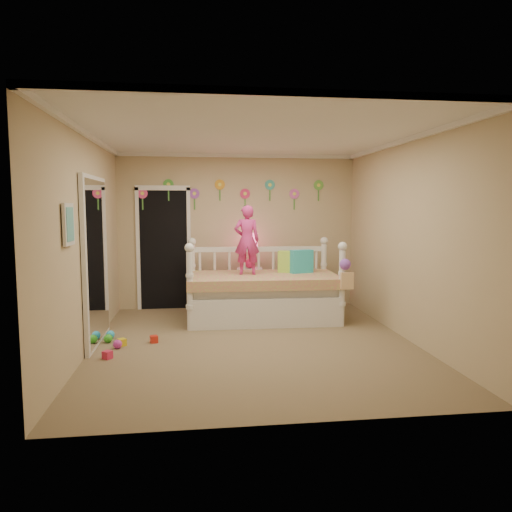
{
  "coord_description": "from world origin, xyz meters",
  "views": [
    {
      "loc": [
        -0.72,
        -5.81,
        1.73
      ],
      "look_at": [
        0.1,
        0.6,
        1.05
      ],
      "focal_mm": 33.32,
      "sensor_mm": 36.0,
      "label": 1
    }
  ],
  "objects": [
    {
      "name": "pillow_turquoise",
      "position": [
        0.92,
        1.38,
        0.87
      ],
      "size": [
        0.38,
        0.23,
        0.36
      ],
      "primitive_type": "cube",
      "rotation": [
        0.0,
        0.0,
        0.3
      ],
      "color": "#27B8C3",
      "rests_on": "daybed"
    },
    {
      "name": "pillow_lime",
      "position": [
        0.74,
        1.44,
        0.86
      ],
      "size": [
        0.38,
        0.27,
        0.34
      ],
      "primitive_type": "cube",
      "rotation": [
        0.0,
        0.0,
        -0.42
      ],
      "color": "#ADE947",
      "rests_on": "daybed"
    },
    {
      "name": "nightstand",
      "position": [
        0.17,
        2.0,
        0.35
      ],
      "size": [
        0.45,
        0.37,
        0.7
      ],
      "primitive_type": "cube",
      "rotation": [
        0.0,
        0.0,
        -0.12
      ],
      "color": "white",
      "rests_on": "floor"
    },
    {
      "name": "flower_decals",
      "position": [
        -0.09,
        2.24,
        1.94
      ],
      "size": [
        3.4,
        0.02,
        0.5
      ],
      "primitive_type": null,
      "color": "#B2668C",
      "rests_on": "back_wall"
    },
    {
      "name": "table_lamp",
      "position": [
        0.17,
        2.0,
        1.09
      ],
      "size": [
        0.27,
        0.27,
        0.58
      ],
      "color": "#D01B58",
      "rests_on": "nightstand"
    },
    {
      "name": "hanging_bag",
      "position": [
        1.38,
        0.64,
        0.76
      ],
      "size": [
        0.2,
        0.16,
        0.36
      ],
      "primitive_type": null,
      "color": "beige",
      "rests_on": "daybed"
    },
    {
      "name": "floor",
      "position": [
        0.0,
        0.0,
        0.0
      ],
      "size": [
        4.0,
        4.5,
        0.01
      ],
      "primitive_type": "cube",
      "color": "#7F684C",
      "rests_on": "ground"
    },
    {
      "name": "mirror_closet",
      "position": [
        -1.96,
        0.3,
        1.05
      ],
      "size": [
        0.07,
        1.3,
        2.1
      ],
      "primitive_type": "cube",
      "color": "white",
      "rests_on": "left_wall"
    },
    {
      "name": "right_wall",
      "position": [
        2.0,
        0.0,
        1.3
      ],
      "size": [
        0.01,
        4.5,
        2.6
      ],
      "primitive_type": "cube",
      "color": "tan",
      "rests_on": "floor"
    },
    {
      "name": "ceiling",
      "position": [
        0.0,
        0.0,
        2.6
      ],
      "size": [
        4.0,
        4.5,
        0.01
      ],
      "primitive_type": "cube",
      "color": "white",
      "rests_on": "floor"
    },
    {
      "name": "left_wall",
      "position": [
        -2.0,
        0.0,
        1.3
      ],
      "size": [
        0.01,
        4.5,
        2.6
      ],
      "primitive_type": "cube",
      "color": "tan",
      "rests_on": "floor"
    },
    {
      "name": "back_wall",
      "position": [
        0.0,
        2.25,
        1.3
      ],
      "size": [
        4.0,
        0.01,
        2.6
      ],
      "primitive_type": "cube",
      "color": "tan",
      "rests_on": "floor"
    },
    {
      "name": "toy_scatter",
      "position": [
        -1.65,
        0.06,
        0.06
      ],
      "size": [
        1.27,
        1.51,
        0.11
      ],
      "primitive_type": null,
      "rotation": [
        0.0,
        0.0,
        0.43
      ],
      "color": "#996666",
      "rests_on": "floor"
    },
    {
      "name": "child",
      "position": [
        0.05,
        1.32,
        1.22
      ],
      "size": [
        0.39,
        0.27,
        1.05
      ],
      "primitive_type": "imported",
      "rotation": [
        0.0,
        0.0,
        3.09
      ],
      "color": "#D83185",
      "rests_on": "daybed"
    },
    {
      "name": "closet_doorway",
      "position": [
        -1.25,
        2.23,
        1.03
      ],
      "size": [
        0.9,
        0.04,
        2.07
      ],
      "primitive_type": "cube",
      "color": "black",
      "rests_on": "back_wall"
    },
    {
      "name": "daybed",
      "position": [
        0.29,
        1.28,
        0.62
      ],
      "size": [
        2.33,
        1.3,
        1.25
      ],
      "primitive_type": null,
      "rotation": [
        0.0,
        0.0,
        -0.03
      ],
      "color": "white",
      "rests_on": "floor"
    },
    {
      "name": "crown_molding",
      "position": [
        0.0,
        0.0,
        2.57
      ],
      "size": [
        4.0,
        4.5,
        0.06
      ],
      "primitive_type": null,
      "color": "white",
      "rests_on": "ceiling"
    },
    {
      "name": "wall_picture",
      "position": [
        -1.97,
        -0.9,
        1.55
      ],
      "size": [
        0.05,
        0.34,
        0.42
      ],
      "primitive_type": "cube",
      "color": "white",
      "rests_on": "left_wall"
    }
  ]
}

